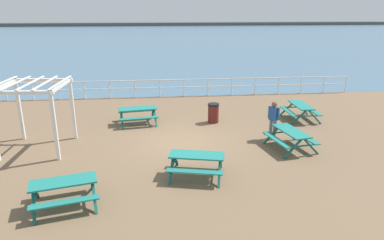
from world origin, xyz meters
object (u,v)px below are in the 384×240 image
Objects in this scene: visitor at (273,118)px; litter_bin at (213,113)px; picnic_table_near_left at (138,112)px; picnic_table_near_right at (301,108)px; lattice_pergola at (33,100)px; picnic_table_far_left at (291,135)px; picnic_table_mid_centre at (197,160)px; picnic_table_far_right at (64,187)px.

litter_bin is at bearing -89.92° from visitor.
picnic_table_near_left and picnic_table_near_right have the same top height.
picnic_table_near_right is at bearing 16.23° from lattice_pergola.
litter_bin is at bearing 23.55° from picnic_table_far_left.
visitor is at bearing -48.88° from litter_bin.
picnic_table_mid_centre is (2.20, -5.75, 0.00)m from picnic_table_near_left.
picnic_table_far_left is 1.24m from visitor.
picnic_table_far_left is at bearing 9.43° from picnic_table_far_right.
picnic_table_mid_centre is (-5.86, -5.55, 0.00)m from picnic_table_near_right.
picnic_table_far_right is at bearing -112.08° from picnic_table_near_left.
visitor is at bearing -33.38° from picnic_table_near_left.
picnic_table_far_left and picnic_table_far_right have the same top height.
picnic_table_far_right is 2.22× the size of litter_bin.
picnic_table_mid_centre is 4.42m from picnic_table_far_left.
visitor is (7.54, 4.51, 0.36)m from picnic_table_far_right.
lattice_pergola reaches higher than picnic_table_far_right.
picnic_table_far_right is at bearing 125.67° from picnic_table_near_right.
picnic_table_near_right and picnic_table_far_left have the same top height.
picnic_table_far_right is at bearing 101.76° from picnic_table_far_left.
picnic_table_mid_centre is 2.20× the size of litter_bin.
litter_bin reaches higher than picnic_table_near_left.
picnic_table_near_right is at bearing 56.45° from picnic_table_mid_centre.
picnic_table_near_right is 1.90× the size of litter_bin.
picnic_table_mid_centre is 6.82m from lattice_pergola.
picnic_table_far_left is at bearing -55.04° from litter_bin.
picnic_table_near_right and picnic_table_mid_centre have the same top height.
picnic_table_far_left is at bearing -40.32° from picnic_table_near_left.
picnic_table_near_left is 1.11× the size of picnic_table_near_right.
lattice_pergola is (-11.83, -2.58, 1.41)m from picnic_table_near_right.
picnic_table_far_left is 0.98× the size of picnic_table_far_right.
picnic_table_far_right is 8.79m from visitor.
picnic_table_far_left is (3.97, 1.93, 0.00)m from picnic_table_mid_centre.
picnic_table_near_left is 8.07m from picnic_table_near_right.
visitor reaches higher than litter_bin.
picnic_table_near_left is 6.16m from picnic_table_mid_centre.
visitor reaches higher than picnic_table_far_right.
picnic_table_far_left is 4.40m from litter_bin.
picnic_table_near_right is 12.19m from lattice_pergola.
picnic_table_mid_centre is 1.01× the size of picnic_table_far_left.
picnic_table_near_right is at bearing -10.03° from picnic_table_near_left.
picnic_table_near_right is 0.86× the size of picnic_table_mid_centre.
visitor reaches higher than picnic_table_near_right.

